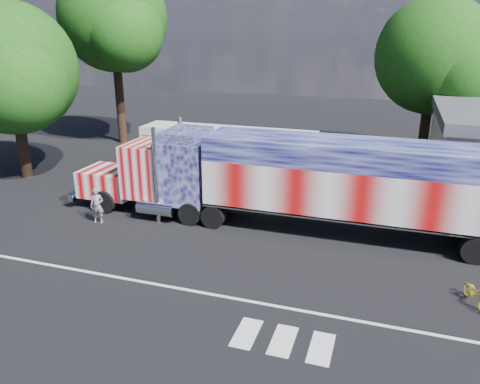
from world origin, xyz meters
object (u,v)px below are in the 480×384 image
(semi_truck, at_px, (303,180))
(tree_w_a, at_px, (12,69))
(tree_ne_a, at_px, (436,57))
(bicycle, at_px, (475,294))
(woman, at_px, (97,206))
(coach_bus, at_px, (228,153))
(tree_nw_a, at_px, (114,18))

(semi_truck, relative_size, tree_w_a, 2.07)
(tree_w_a, relative_size, tree_ne_a, 0.96)
(bicycle, relative_size, tree_w_a, 0.14)
(semi_truck, relative_size, woman, 12.47)
(bicycle, distance_m, tree_ne_a, 20.81)
(woman, bearing_deg, coach_bus, 48.84)
(woman, height_order, tree_w_a, tree_w_a)
(coach_bus, height_order, tree_nw_a, tree_nw_a)
(semi_truck, distance_m, bicycle, 8.77)
(bicycle, relative_size, tree_ne_a, 0.14)
(coach_bus, distance_m, tree_w_a, 14.13)
(coach_bus, bearing_deg, woman, -112.80)
(tree_w_a, bearing_deg, semi_truck, -8.08)
(coach_bus, xyz_separation_m, bicycle, (13.26, -11.04, -1.28))
(bicycle, bearing_deg, coach_bus, 118.91)
(semi_truck, bearing_deg, woman, -165.89)
(woman, relative_size, tree_ne_a, 0.16)
(woman, xyz_separation_m, tree_nw_a, (-8.04, 15.61, 9.07))
(semi_truck, height_order, bicycle, semi_truck)
(bicycle, bearing_deg, tree_w_a, 142.98)
(coach_bus, relative_size, bicycle, 7.20)
(bicycle, bearing_deg, tree_ne_a, 71.79)
(bicycle, bearing_deg, semi_truck, 125.88)
(tree_nw_a, relative_size, tree_ne_a, 1.25)
(semi_truck, height_order, tree_w_a, tree_w_a)
(semi_truck, xyz_separation_m, tree_w_a, (-18.70, 2.65, 4.38))
(woman, xyz_separation_m, tree_ne_a, (15.94, 17.43, 6.48))
(woman, bearing_deg, semi_truck, -4.24)
(tree_nw_a, bearing_deg, tree_w_a, -94.50)
(semi_truck, bearing_deg, bicycle, -32.81)
(coach_bus, relative_size, tree_w_a, 1.02)
(semi_truck, bearing_deg, tree_w_a, 171.92)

